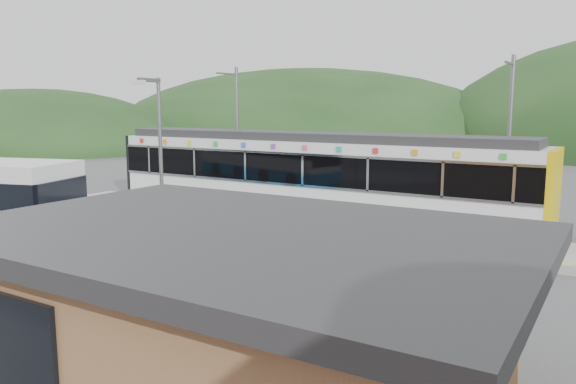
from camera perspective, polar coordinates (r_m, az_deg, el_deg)
The scene contains 9 objects.
ground at distance 20.30m, azimuth -3.56°, elevation -5.34°, with size 120.00×120.00×0.00m, color #4C4C4F.
hills at distance 22.57m, azimuth 17.53°, elevation -4.29°, with size 146.00×149.00×26.00m.
platform at distance 22.98m, azimuth 1.14°, elevation -3.27°, with size 26.00×3.20×0.30m, color #9E9E99.
yellow_line at distance 21.86m, azimuth -0.57°, elevation -3.48°, with size 26.00×0.10×0.01m, color yellow.
train at distance 25.49m, azimuth 2.23°, elevation 2.27°, with size 20.44×3.01×3.74m.
catenary_mast_west at distance 30.76m, azimuth -5.24°, elevation 6.31°, with size 0.18×1.80×7.00m.
catenary_mast_east at distance 25.11m, azimuth 21.52°, elevation 5.20°, with size 0.18×1.80×7.00m.
station_shelter at distance 9.50m, azimuth -5.00°, elevation -12.09°, with size 9.20×6.20×3.00m.
lamp_post at distance 18.28m, azimuth -13.08°, elevation 3.94°, with size 0.37×1.04×5.81m.
Camera 1 is at (11.28, -16.15, 4.93)m, focal length 35.00 mm.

